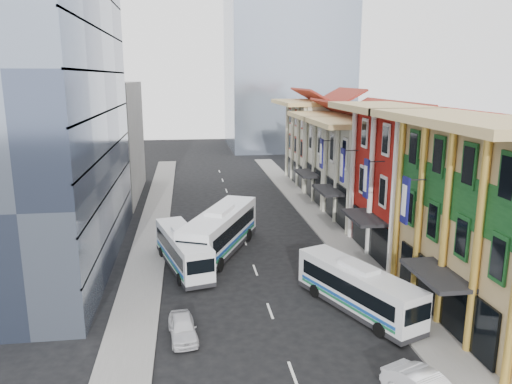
{
  "coord_description": "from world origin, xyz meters",
  "views": [
    {
      "loc": [
        -4.92,
        -20.94,
        14.57
      ],
      "look_at": [
        0.57,
        18.69,
        5.35
      ],
      "focal_mm": 35.0,
      "sensor_mm": 36.0,
      "label": 1
    }
  ],
  "objects": [
    {
      "name": "sidewalk_right",
      "position": [
        8.5,
        22.0,
        0.07
      ],
      "size": [
        3.0,
        90.0,
        0.15
      ],
      "primitive_type": "cube",
      "color": "slate",
      "rests_on": "ground"
    },
    {
      "name": "sidewalk_left",
      "position": [
        -8.5,
        22.0,
        0.07
      ],
      "size": [
        3.0,
        90.0,
        0.15
      ],
      "primitive_type": "cube",
      "color": "slate",
      "rests_on": "ground"
    },
    {
      "name": "shophouse_tan",
      "position": [
        14.0,
        5.0,
        6.0
      ],
      "size": [
        8.0,
        14.0,
        12.0
      ],
      "primitive_type": "cube",
      "color": "tan",
      "rests_on": "ground"
    },
    {
      "name": "shophouse_red",
      "position": [
        14.0,
        17.0,
        6.0
      ],
      "size": [
        8.0,
        10.0,
        12.0
      ],
      "primitive_type": "cube",
      "color": "#A71B12",
      "rests_on": "ground"
    },
    {
      "name": "shophouse_cream_near",
      "position": [
        14.0,
        26.5,
        5.0
      ],
      "size": [
        8.0,
        9.0,
        10.0
      ],
      "primitive_type": "cube",
      "color": "beige",
      "rests_on": "ground"
    },
    {
      "name": "shophouse_cream_mid",
      "position": [
        14.0,
        35.5,
        5.0
      ],
      "size": [
        8.0,
        9.0,
        10.0
      ],
      "primitive_type": "cube",
      "color": "beige",
      "rests_on": "ground"
    },
    {
      "name": "shophouse_cream_far",
      "position": [
        14.0,
        46.0,
        5.5
      ],
      "size": [
        8.0,
        12.0,
        11.0
      ],
      "primitive_type": "cube",
      "color": "beige",
      "rests_on": "ground"
    },
    {
      "name": "office_tower",
      "position": [
        -17.0,
        19.0,
        15.0
      ],
      "size": [
        12.0,
        26.0,
        30.0
      ],
      "primitive_type": "cube",
      "color": "#3E4962",
      "rests_on": "ground"
    },
    {
      "name": "office_block_far",
      "position": [
        -16.0,
        42.0,
        7.0
      ],
      "size": [
        10.0,
        18.0,
        14.0
      ],
      "primitive_type": "cube",
      "color": "gray",
      "rests_on": "ground"
    },
    {
      "name": "bus_left_near",
      "position": [
        -5.5,
        16.25,
        1.57
      ],
      "size": [
        4.71,
        10.05,
        3.14
      ],
      "primitive_type": null,
      "rotation": [
        0.0,
        0.0,
        0.26
      ],
      "color": "silver",
      "rests_on": "ground"
    },
    {
      "name": "bus_left_far",
      "position": [
        -2.4,
        19.33,
        1.97
      ],
      "size": [
        7.58,
        12.43,
        3.95
      ],
      "primitive_type": null,
      "rotation": [
        0.0,
        0.0,
        -0.41
      ],
      "color": "white",
      "rests_on": "ground"
    },
    {
      "name": "bus_right",
      "position": [
        5.5,
        7.3,
        1.58
      ],
      "size": [
        5.87,
        10.01,
        3.17
      ],
      "primitive_type": null,
      "rotation": [
        0.0,
        0.0,
        0.39
      ],
      "color": "silver",
      "rests_on": "ground"
    },
    {
      "name": "sedan_left",
      "position": [
        -5.5,
        5.36,
        0.63
      ],
      "size": [
        1.9,
        3.85,
        1.26
      ],
      "primitive_type": "imported",
      "rotation": [
        0.0,
        0.0,
        0.11
      ],
      "color": "silver",
      "rests_on": "ground"
    }
  ]
}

